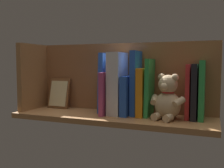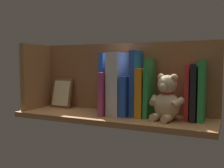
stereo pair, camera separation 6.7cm
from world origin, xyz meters
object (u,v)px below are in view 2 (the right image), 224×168
Objects in this scene: teddy_bear at (167,100)px; picture_frame_leaning at (62,93)px; book_0 at (202,91)px; dictionary_thick_white at (118,83)px.

picture_frame_leaning is (53.59, -6.75, -0.73)cm from teddy_bear.
book_0 is at bearing 177.62° from picture_frame_leaning.
book_0 reaches higher than teddy_bear.
picture_frame_leaning is at bearing -2.38° from book_0.
dictionary_thick_white is at bearing 172.98° from picture_frame_leaning.
teddy_bear is 22.58cm from dictionary_thick_white.
teddy_bear is at bearing 172.82° from picture_frame_leaning.
book_0 is 34.26cm from dictionary_thick_white.
dictionary_thick_white is (21.76, -2.83, 5.34)cm from teddy_bear.
teddy_bear is at bearing 17.87° from book_0.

